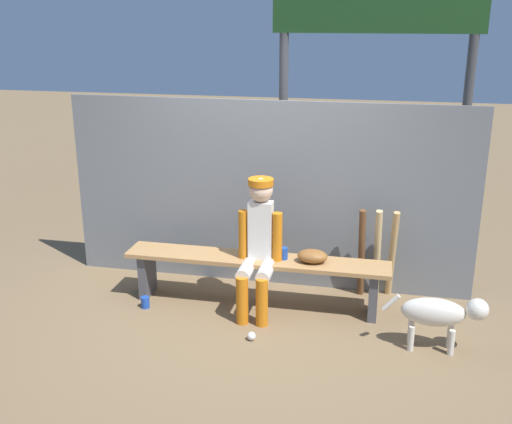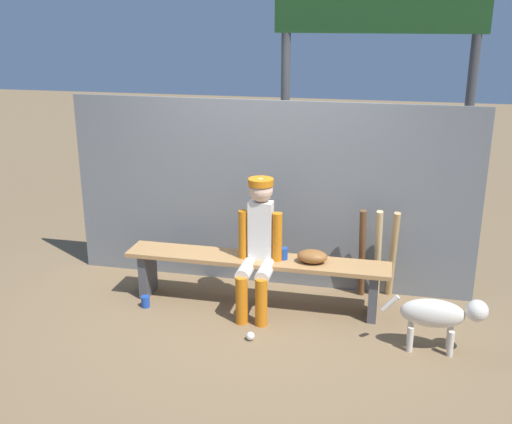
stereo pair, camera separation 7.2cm
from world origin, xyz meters
The scene contains 13 objects.
ground_plane centered at (0.00, 0.00, 0.00)m, with size 30.00×30.00×0.00m, color brown.
chainlink_fence centered at (0.00, 0.54, 0.94)m, with size 4.07×0.03×1.89m, color slate.
dugout_bench centered at (0.00, 0.00, 0.38)m, with size 2.50×0.36×0.49m.
player_seated centered at (0.04, -0.11, 0.69)m, with size 0.41×0.55×1.26m.
baseball_glove centered at (0.53, 0.00, 0.55)m, with size 0.28×0.20×0.12m, color brown.
bat_wood_dark centered at (0.96, 0.40, 0.46)m, with size 0.06×0.06×0.91m, color brown.
bat_wood_natural centered at (1.11, 0.40, 0.46)m, with size 0.06×0.06×0.93m, color tan.
bat_wood_tan centered at (1.25, 0.45, 0.45)m, with size 0.06×0.06×0.91m, color tan.
baseball centered at (0.10, -0.66, 0.04)m, with size 0.07×0.07×0.07m, color white.
cup_on_ground centered at (-1.02, -0.28, 0.06)m, with size 0.08×0.08×0.11m, color #1E47AD.
cup_on_bench centered at (0.26, 0.02, 0.54)m, with size 0.08×0.08×0.11m, color #1E47AD.
scoreboard centered at (1.01, 1.53, 2.58)m, with size 2.46×0.27×3.62m.
dog centered at (1.65, -0.49, 0.34)m, with size 0.84×0.20×0.49m.
Camera 2 is at (1.18, -5.15, 2.66)m, focal length 42.64 mm.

